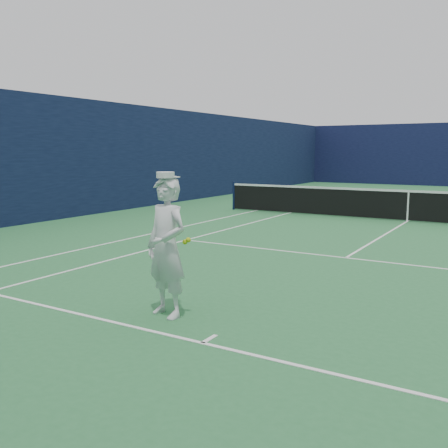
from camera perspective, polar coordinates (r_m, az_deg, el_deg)
name	(u,v)px	position (r m, az deg, el deg)	size (l,w,h in m)	color
ground	(407,221)	(16.97, 20.20, 0.27)	(80.00, 80.00, 0.00)	#296B39
court_markings	(407,221)	(16.97, 20.20, 0.29)	(11.03, 23.83, 0.01)	white
windscreen_fence	(411,158)	(16.82, 20.54, 7.03)	(20.12, 36.12, 4.00)	#0E1235
tennis_net	(408,204)	(16.90, 20.29, 2.14)	(12.88, 0.09, 1.07)	#141E4C
tennis_player	(167,247)	(6.74, -6.57, -2.61)	(0.78, 0.64, 1.96)	white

